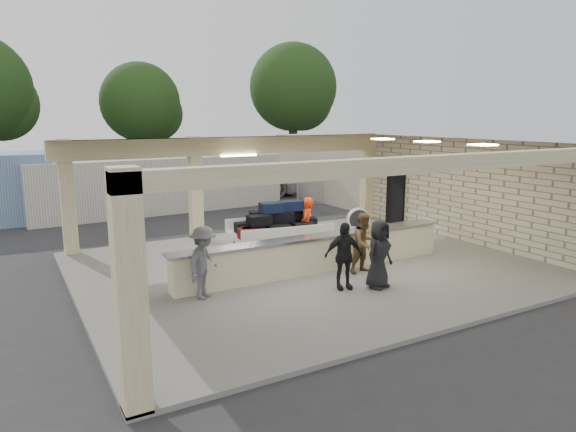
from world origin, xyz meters
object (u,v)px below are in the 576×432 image
drum_fan (359,220)px  passenger_c (204,263)px  passenger_a (364,243)px  container_white (161,184)px  car_white_b (378,171)px  car_dark (275,177)px  passenger_d (379,254)px  luggage_cart (278,227)px  passenger_b (344,256)px  baggage_handler (306,226)px  baggage_counter (317,253)px  car_white_a (308,179)px

drum_fan → passenger_c: passenger_c is taller
passenger_a → container_white: size_ratio=0.14×
car_white_b → car_dark: size_ratio=1.28×
passenger_d → luggage_cart: bearing=86.2°
passenger_a → car_white_b: size_ratio=0.32×
passenger_b → passenger_c: (-3.15, 1.02, 0.02)m
baggage_handler → passenger_a: baggage_handler is taller
passenger_c → car_dark: bearing=16.4°
luggage_cart → baggage_handler: baggage_handler is taller
baggage_handler → car_white_b: bearing=175.5°
passenger_b → passenger_c: bearing=175.8°
baggage_counter → baggage_handler: 1.77m
passenger_c → container_white: (2.40, 11.94, 0.27)m
passenger_d → car_dark: (6.62, 17.76, -0.29)m
luggage_cart → container_white: size_ratio=0.27×
car_white_a → car_white_b: size_ratio=1.12×
baggage_counter → passenger_b: bearing=-98.1°
car_white_b → car_dark: 6.73m
passenger_b → passenger_c: size_ratio=0.97×
baggage_handler → car_dark: 15.72m
container_white → car_dark: bearing=25.4°
car_white_a → passenger_d: bearing=169.5°
car_white_b → luggage_cart: bearing=129.3°
drum_fan → car_white_a: car_white_a is taller
luggage_cart → passenger_a: size_ratio=1.86×
passenger_a → container_white: 12.33m
passenger_d → container_white: size_ratio=0.15×
passenger_b → car_white_a: passenger_b is taller
passenger_c → car_dark: 19.50m
car_white_a → car_white_b: 6.21m
baggage_counter → car_dark: 17.44m
passenger_d → drum_fan: bearing=41.5°
passenger_b → baggage_handler: bearing=88.4°
drum_fan → container_white: (-4.78, 8.24, 0.63)m
car_white_a → car_dark: 3.03m
baggage_counter → drum_fan: 4.98m
drum_fan → passenger_c: 8.08m
luggage_cart → car_white_a: size_ratio=0.54×
drum_fan → luggage_cart: bearing=-136.3°
container_white → baggage_counter: bearing=-88.3°
container_white → drum_fan: bearing=-63.0°
baggage_counter → passenger_d: (0.57, -1.87, 0.35)m
drum_fan → passenger_b: bearing=-105.8°
luggage_cart → passenger_c: 3.90m
baggage_handler → passenger_c: (-4.01, -2.10, -0.03)m
baggage_handler → luggage_cart: bearing=-62.2°
drum_fan → car_white_b: (9.92, 11.10, 0.21)m
luggage_cart → passenger_b: (0.00, -3.33, -0.06)m
passenger_b → container_white: size_ratio=0.15×
car_white_a → car_white_b: (6.05, 1.40, -0.01)m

